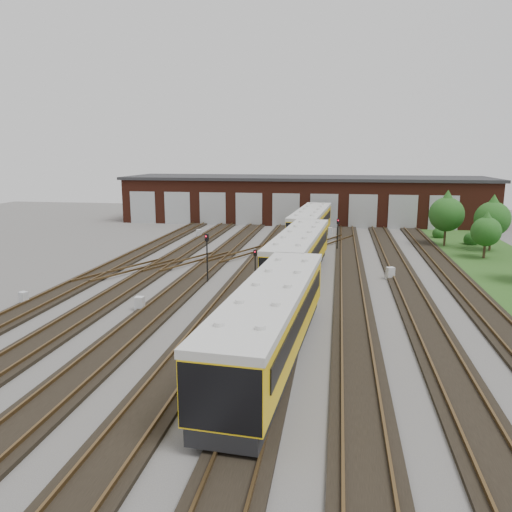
# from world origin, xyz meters

# --- Properties ---
(ground) EXTENTS (120.00, 120.00, 0.00)m
(ground) POSITION_xyz_m (0.00, 0.00, 0.00)
(ground) COLOR #494644
(ground) RESTS_ON ground
(track_network) EXTENTS (30.40, 70.00, 0.33)m
(track_network) POSITION_xyz_m (-0.17, 0.59, 0.11)
(track_network) COLOR black
(track_network) RESTS_ON ground
(maintenance_shed) EXTENTS (51.00, 12.50, 6.35)m
(maintenance_shed) POSITION_xyz_m (-0.01, 39.97, 3.20)
(maintenance_shed) COLOR #4A1D12
(maintenance_shed) RESTS_ON ground
(metro_train) EXTENTS (3.99, 48.21, 3.32)m
(metro_train) POSITION_xyz_m (2.00, 6.07, 2.03)
(metro_train) COLOR black
(metro_train) RESTS_ON ground
(signal_mast_0) EXTENTS (0.31, 0.29, 3.68)m
(signal_mast_0) POSITION_xyz_m (-4.79, 3.98, 2.34)
(signal_mast_0) COLOR black
(signal_mast_0) RESTS_ON ground
(signal_mast_1) EXTENTS (0.24, 0.22, 2.75)m
(signal_mast_1) POSITION_xyz_m (-0.97, 3.19, 1.76)
(signal_mast_1) COLOR black
(signal_mast_1) RESTS_ON ground
(signal_mast_2) EXTENTS (0.26, 0.25, 2.69)m
(signal_mast_2) POSITION_xyz_m (3.55, 12.78, 1.73)
(signal_mast_2) COLOR black
(signal_mast_2) RESTS_ON ground
(signal_mast_3) EXTENTS (0.27, 0.26, 3.21)m
(signal_mast_3) POSITION_xyz_m (4.89, 18.20, 2.06)
(signal_mast_3) COLOR black
(signal_mast_3) RESTS_ON ground
(relay_cabinet_0) EXTENTS (0.63, 0.58, 0.85)m
(relay_cabinet_0) POSITION_xyz_m (-15.00, -3.67, 0.43)
(relay_cabinet_0) COLOR #B7B9BD
(relay_cabinet_0) RESTS_ON ground
(relay_cabinet_1) EXTENTS (0.60, 0.52, 0.91)m
(relay_cabinet_1) POSITION_xyz_m (-11.04, 23.61, 0.46)
(relay_cabinet_1) COLOR #B7B9BD
(relay_cabinet_1) RESTS_ON ground
(relay_cabinet_2) EXTENTS (0.54, 0.45, 0.89)m
(relay_cabinet_2) POSITION_xyz_m (-7.11, -3.61, 0.44)
(relay_cabinet_2) COLOR #B7B9BD
(relay_cabinet_2) RESTS_ON ground
(relay_cabinet_3) EXTENTS (0.68, 0.63, 0.92)m
(relay_cabinet_3) POSITION_xyz_m (3.92, 27.71, 0.46)
(relay_cabinet_3) COLOR #B7B9BD
(relay_cabinet_3) RESTS_ON ground
(relay_cabinet_4) EXTENTS (0.72, 0.67, 0.95)m
(relay_cabinet_4) POSITION_xyz_m (9.01, 7.03, 0.48)
(relay_cabinet_4) COLOR #B7B9BD
(relay_cabinet_4) RESTS_ON ground
(tree_0) EXTENTS (3.57, 3.57, 5.91)m
(tree_0) POSITION_xyz_m (16.00, 22.46, 3.80)
(tree_0) COLOR #382819
(tree_0) RESTS_ON ground
(tree_1) EXTENTS (2.69, 2.69, 4.46)m
(tree_1) POSITION_xyz_m (18.34, 16.39, 2.86)
(tree_1) COLOR #382819
(tree_1) RESTS_ON ground
(tree_2) EXTENTS (3.43, 3.43, 5.68)m
(tree_2) POSITION_xyz_m (19.93, 20.40, 3.65)
(tree_2) COLOR #382819
(tree_2) RESTS_ON ground
(bush_1) EXTENTS (1.47, 1.47, 1.47)m
(bush_1) POSITION_xyz_m (16.41, 27.73, 0.73)
(bush_1) COLOR #194213
(bush_1) RESTS_ON ground
(bush_2) EXTENTS (1.58, 1.58, 1.58)m
(bush_2) POSITION_xyz_m (19.00, 23.78, 0.79)
(bush_2) COLOR #194213
(bush_2) RESTS_ON ground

